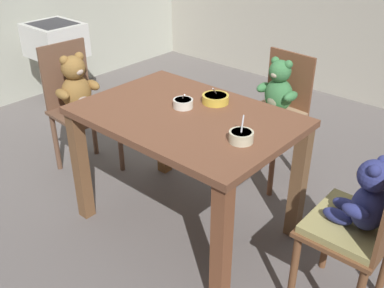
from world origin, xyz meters
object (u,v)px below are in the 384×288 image
Objects in this scene: teddy_chair_near_right at (362,216)px; porridge_bowl_white_center at (183,103)px; sink_basin at (57,54)px; porridge_bowl_yellow_far_center at (215,99)px; porridge_bowl_cream_near_right at (241,136)px; dining_table at (186,135)px; teddy_chair_far_center at (276,102)px; teddy_chair_near_left at (78,94)px.

teddy_chair_near_right is 7.68× the size of porridge_bowl_white_center.
teddy_chair_near_right reaches higher than sink_basin.
porridge_bowl_cream_near_right is at bearing -36.42° from porridge_bowl_yellow_far_center.
teddy_chair_far_center is (0.07, 0.82, -0.05)m from dining_table.
teddy_chair_far_center reaches higher than porridge_bowl_yellow_far_center.
teddy_chair_near_left is at bearing -26.57° from sink_basin.
teddy_chair_far_center is at bearing -40.75° from teddy_chair_near_right.
teddy_chair_near_right and porridge_bowl_cream_near_right have the same top height.
teddy_chair_near_left is at bearing 177.25° from porridge_bowl_cream_near_right.
teddy_chair_far_center reaches higher than teddy_chair_near_right.
porridge_bowl_yellow_far_center is at bearing 15.58° from teddy_chair_near_left.
teddy_chair_far_center is at bearing 85.95° from porridge_bowl_yellow_far_center.
teddy_chair_near_right is (0.99, 0.04, -0.07)m from dining_table.
teddy_chair_near_right is at bearing 9.75° from porridge_bowl_cream_near_right.
teddy_chair_far_center is 7.33× the size of porridge_bowl_cream_near_right.
porridge_bowl_white_center is at bearing -1.19° from teddy_chair_near_right.
teddy_chair_near_left is 7.63× the size of porridge_bowl_cream_near_right.
dining_table is 9.77× the size of porridge_bowl_cream_near_right.
porridge_bowl_cream_near_right is (1.42, -0.07, 0.19)m from teddy_chair_near_left.
porridge_bowl_cream_near_right reaches higher than sink_basin.
teddy_chair_far_center is 0.81m from porridge_bowl_white_center.
porridge_bowl_white_center is 0.72× the size of porridge_bowl_yellow_far_center.
porridge_bowl_cream_near_right is at bearing 25.28° from teddy_chair_far_center.
teddy_chair_near_left is at bearing 179.75° from dining_table.
sink_basin is (-2.12, -0.29, -0.04)m from teddy_chair_far_center.
porridge_bowl_cream_near_right is 0.15× the size of sink_basin.
teddy_chair_far_center reaches higher than sink_basin.
porridge_bowl_yellow_far_center is (-0.38, 0.28, -0.00)m from porridge_bowl_cream_near_right.
teddy_chair_near_right is at bearing 54.11° from teddy_chair_far_center.
sink_basin is (-3.04, 0.49, -0.02)m from teddy_chair_near_right.
porridge_bowl_white_center is (-0.06, 0.05, 0.16)m from dining_table.
teddy_chair_near_left is (-1.01, 0.00, -0.04)m from dining_table.
porridge_bowl_white_center is 0.19m from porridge_bowl_yellow_far_center.
dining_table is at bearing -0.73° from teddy_chair_far_center.
porridge_bowl_yellow_far_center is 2.12m from sink_basin.
dining_table is at bearing 3.75° from teddy_chair_near_left.
porridge_bowl_yellow_far_center is at bearing 143.58° from porridge_bowl_cream_near_right.
teddy_chair_near_right is 0.63m from porridge_bowl_cream_near_right.
teddy_chair_near_left is at bearing -177.31° from porridge_bowl_white_center.
teddy_chair_near_right is at bearing -0.63° from porridge_bowl_white_center.
teddy_chair_near_right is (0.92, -0.78, -0.02)m from teddy_chair_far_center.
porridge_bowl_white_center is at bearing 6.68° from teddy_chair_near_left.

